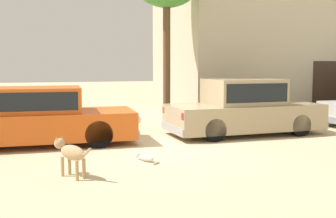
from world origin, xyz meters
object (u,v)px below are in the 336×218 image
object	(u,v)px
parked_sedan_nearest	(37,117)
stray_dog_spotted	(70,152)
stray_cat	(145,157)
parked_sedan_second	(244,107)

from	to	relation	value
parked_sedan_nearest	stray_dog_spotted	xyz separation A→B (m)	(0.56, -3.21, -0.27)
parked_sedan_nearest	stray_cat	bearing A→B (deg)	-47.18
stray_cat	parked_sedan_second	bearing A→B (deg)	-84.49
parked_sedan_nearest	parked_sedan_second	world-z (taller)	parked_sedan_second
parked_sedan_nearest	stray_dog_spotted	world-z (taller)	parked_sedan_nearest
stray_cat	parked_sedan_nearest	bearing A→B (deg)	11.69
stray_dog_spotted	stray_cat	world-z (taller)	stray_dog_spotted
parked_sedan_second	stray_cat	xyz separation A→B (m)	(-3.49, -2.35, -0.69)
parked_sedan_second	stray_dog_spotted	world-z (taller)	parked_sedan_second
parked_sedan_nearest	stray_dog_spotted	size ratio (longest dim) A/B	5.21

